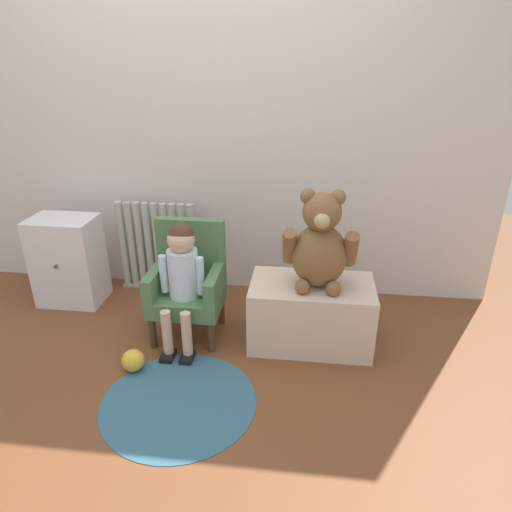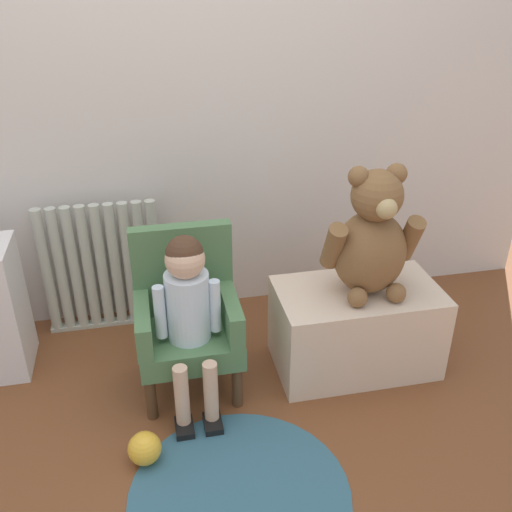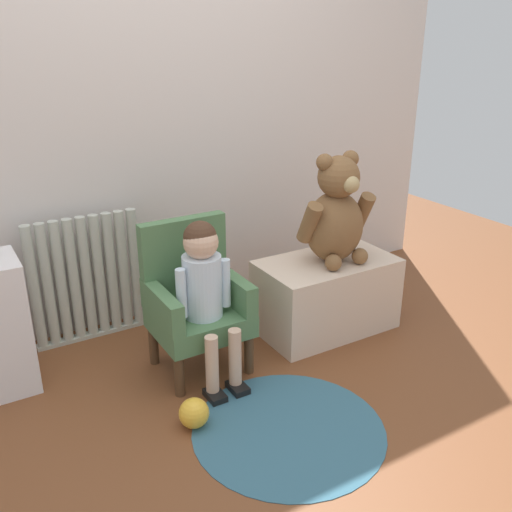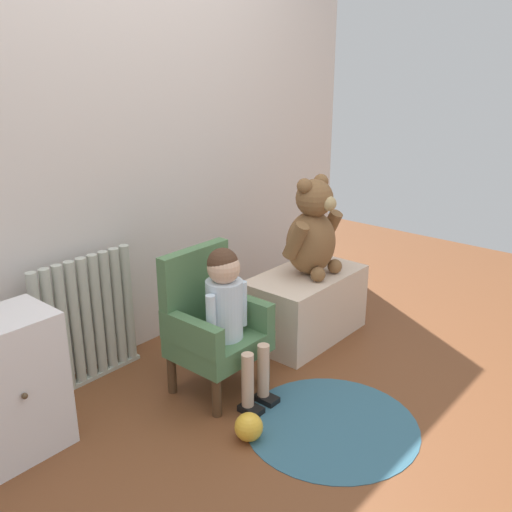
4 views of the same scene
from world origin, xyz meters
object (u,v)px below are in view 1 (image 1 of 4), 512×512
(large_teddy_bear, at_px, (320,245))
(small_dresser, at_px, (69,261))
(radiator, at_px, (158,247))
(child_armchair, at_px, (188,282))
(floor_rug, at_px, (179,402))
(low_bench, at_px, (311,313))
(toy_ball, at_px, (133,360))
(child_figure, at_px, (181,269))

(large_teddy_bear, bearing_deg, small_dresser, 169.24)
(radiator, height_order, large_teddy_bear, large_teddy_bear)
(large_teddy_bear, bearing_deg, child_armchair, 176.49)
(floor_rug, bearing_deg, small_dresser, 137.76)
(small_dresser, distance_m, floor_rug, 1.36)
(child_armchair, bearing_deg, small_dresser, 163.31)
(child_armchair, xyz_separation_m, low_bench, (0.72, -0.03, -0.14))
(toy_ball, bearing_deg, small_dresser, 134.86)
(child_figure, bearing_deg, radiator, 119.60)
(child_armchair, distance_m, large_teddy_bear, 0.81)
(small_dresser, height_order, floor_rug, small_dresser)
(child_figure, distance_m, low_bench, 0.78)
(radiator, bearing_deg, toy_ball, -81.29)
(small_dresser, bearing_deg, radiator, 23.97)
(radiator, distance_m, small_dresser, 0.58)
(radiator, relative_size, small_dresser, 1.08)
(large_teddy_bear, relative_size, floor_rug, 0.72)
(child_figure, bearing_deg, child_armchair, 90.00)
(child_figure, distance_m, large_teddy_bear, 0.77)
(child_armchair, bearing_deg, toy_ball, -116.55)
(radiator, bearing_deg, small_dresser, -156.03)
(toy_ball, bearing_deg, floor_rug, -34.79)
(child_figure, xyz_separation_m, large_teddy_bear, (0.75, 0.06, 0.15))
(floor_rug, bearing_deg, large_teddy_bear, 41.73)
(low_bench, height_order, floor_rug, low_bench)
(small_dresser, distance_m, low_bench, 1.63)
(large_teddy_bear, bearing_deg, low_bench, 157.68)
(child_figure, distance_m, toy_ball, 0.55)
(large_teddy_bear, xyz_separation_m, floor_rug, (-0.65, -0.58, -0.62))
(low_bench, bearing_deg, child_armchair, 177.26)
(small_dresser, xyz_separation_m, large_teddy_bear, (1.63, -0.31, 0.32))
(small_dresser, height_order, child_figure, child_figure)
(child_figure, height_order, large_teddy_bear, large_teddy_bear)
(toy_ball, bearing_deg, large_teddy_bear, 21.01)
(low_bench, distance_m, large_teddy_bear, 0.43)
(low_bench, bearing_deg, child_figure, -174.12)
(child_armchair, xyz_separation_m, large_teddy_bear, (0.75, -0.05, 0.29))
(small_dresser, relative_size, child_armchair, 0.87)
(child_armchair, bearing_deg, large_teddy_bear, -3.51)
(radiator, xyz_separation_m, child_armchair, (0.35, -0.50, 0.01))
(small_dresser, distance_m, toy_ball, 0.98)
(floor_rug, bearing_deg, radiator, 111.60)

